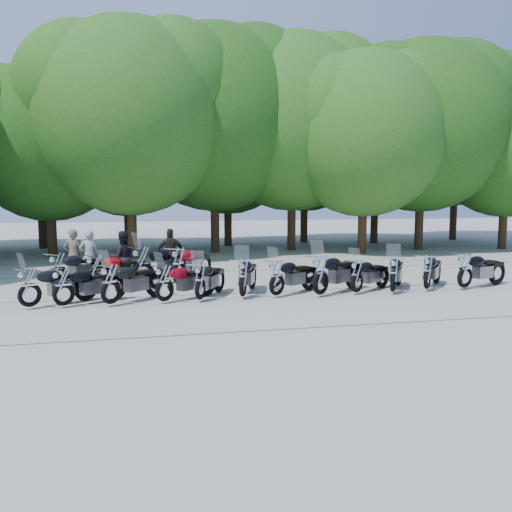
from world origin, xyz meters
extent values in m
plane|color=#9B968C|center=(0.00, 0.00, 0.00)|extent=(90.00, 90.00, 0.00)
cylinder|color=#3A2614|center=(-7.25, 12.84, 1.65)|extent=(0.44, 0.44, 3.31)
sphere|color=#286319|center=(-7.25, 12.84, 5.32)|extent=(7.31, 7.31, 7.31)
cylinder|color=#3A2614|center=(-3.57, 11.24, 1.97)|extent=(0.44, 0.44, 3.93)
sphere|color=#357721|center=(-3.57, 11.24, 6.33)|extent=(8.70, 8.70, 8.70)
cylinder|color=#3A2614|center=(0.54, 13.09, 2.06)|extent=(0.44, 0.44, 4.13)
sphere|color=#286319|center=(0.54, 13.09, 6.64)|extent=(9.13, 9.13, 9.13)
cylinder|color=#3A2614|center=(4.61, 13.20, 2.05)|extent=(0.44, 0.44, 4.09)
sphere|color=#357721|center=(4.61, 13.20, 6.58)|extent=(9.04, 9.04, 9.04)
cylinder|color=#3A2614|center=(7.55, 10.82, 1.81)|extent=(0.44, 0.44, 3.62)
sphere|color=#357721|center=(7.55, 10.82, 5.82)|extent=(8.00, 8.00, 8.00)
cylinder|color=#3A2614|center=(11.20, 11.78, 1.99)|extent=(0.44, 0.44, 3.98)
sphere|color=#286319|center=(11.20, 11.78, 6.40)|extent=(8.79, 8.79, 8.79)
cylinder|color=#3A2614|center=(15.83, 11.20, 1.70)|extent=(0.44, 0.44, 3.41)
sphere|color=#286319|center=(15.83, 11.20, 5.48)|extent=(7.53, 7.53, 7.53)
cylinder|color=#3A2614|center=(-8.29, 16.97, 1.76)|extent=(0.44, 0.44, 3.52)
sphere|color=#357721|center=(-8.29, 16.97, 5.66)|extent=(7.78, 7.78, 7.78)
cylinder|color=#3A2614|center=(-3.76, 16.43, 1.71)|extent=(0.44, 0.44, 3.42)
sphere|color=#286319|center=(-3.76, 16.43, 5.50)|extent=(7.56, 7.56, 7.56)
cylinder|color=#3A2614|center=(1.80, 16.47, 1.78)|extent=(0.44, 0.44, 3.56)
sphere|color=#286319|center=(1.80, 16.47, 5.73)|extent=(7.88, 7.88, 7.88)
cylinder|color=#3A2614|center=(6.69, 17.47, 1.88)|extent=(0.44, 0.44, 3.76)
sphere|color=#286319|center=(6.69, 17.47, 6.04)|extent=(8.31, 8.31, 8.31)
cylinder|color=#3A2614|center=(10.68, 16.09, 1.81)|extent=(0.44, 0.44, 3.63)
sphere|color=#357721|center=(10.68, 16.09, 5.83)|extent=(8.02, 8.02, 8.02)
cylinder|color=#3A2614|center=(16.61, 17.02, 2.19)|extent=(0.44, 0.44, 4.37)
sphere|color=#286319|center=(16.61, 17.02, 7.03)|extent=(9.67, 9.67, 9.67)
imported|color=brown|center=(-5.52, 4.89, 0.89)|extent=(0.66, 0.45, 1.78)
imported|color=black|center=(-3.91, 4.00, 0.87)|extent=(0.97, 0.83, 1.74)
imported|color=black|center=(-2.27, 4.99, 0.87)|extent=(1.06, 0.54, 1.74)
imported|color=#9B9C9E|center=(-4.99, 4.66, 0.88)|extent=(0.67, 0.47, 1.75)
camera|label=1|loc=(-3.59, -14.10, 2.94)|focal=38.00mm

